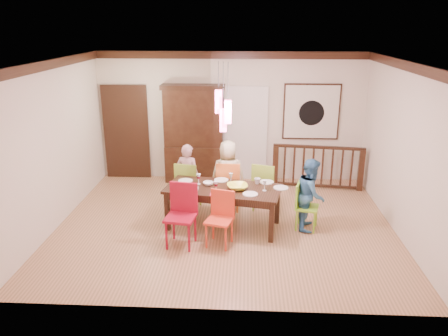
{
  "coord_description": "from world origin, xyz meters",
  "views": [
    {
      "loc": [
        0.36,
        -7.22,
        3.5
      ],
      "look_at": [
        -0.03,
        0.19,
        1.01
      ],
      "focal_mm": 35.0,
      "sensor_mm": 36.0,
      "label": 1
    }
  ],
  "objects_px": {
    "china_hutch": "(194,134)",
    "person_far_left": "(188,176)",
    "balustrade": "(318,166)",
    "person_end_right": "(311,194)",
    "chair_end_right": "(307,203)",
    "chair_far_left": "(189,182)",
    "dining_table": "(223,192)",
    "person_far_mid": "(228,174)"
  },
  "relations": [
    {
      "from": "dining_table",
      "to": "person_end_right",
      "type": "xyz_separation_m",
      "value": [
        1.53,
        0.04,
        -0.02
      ]
    },
    {
      "from": "person_far_left",
      "to": "person_end_right",
      "type": "distance_m",
      "value": 2.41
    },
    {
      "from": "balustrade",
      "to": "person_far_mid",
      "type": "xyz_separation_m",
      "value": [
        -1.92,
        -1.16,
        0.18
      ]
    },
    {
      "from": "person_far_left",
      "to": "person_end_right",
      "type": "xyz_separation_m",
      "value": [
        2.27,
        -0.8,
        -0.01
      ]
    },
    {
      "from": "balustrade",
      "to": "person_end_right",
      "type": "distance_m",
      "value": 2.06
    },
    {
      "from": "person_far_mid",
      "to": "person_end_right",
      "type": "bearing_deg",
      "value": 145.17
    },
    {
      "from": "dining_table",
      "to": "chair_far_left",
      "type": "relative_size",
      "value": 2.21
    },
    {
      "from": "chair_end_right",
      "to": "balustrade",
      "type": "xyz_separation_m",
      "value": [
        0.49,
        2.06,
        0.02
      ]
    },
    {
      "from": "dining_table",
      "to": "balustrade",
      "type": "distance_m",
      "value": 2.84
    },
    {
      "from": "dining_table",
      "to": "chair_end_right",
      "type": "xyz_separation_m",
      "value": [
        1.48,
        -0.01,
        -0.18
      ]
    },
    {
      "from": "chair_end_right",
      "to": "person_far_mid",
      "type": "bearing_deg",
      "value": 73.03
    },
    {
      "from": "china_hutch",
      "to": "balustrade",
      "type": "xyz_separation_m",
      "value": [
        2.76,
        -0.35,
        -0.61
      ]
    },
    {
      "from": "balustrade",
      "to": "person_far_left",
      "type": "xyz_separation_m",
      "value": [
        -2.7,
        -1.21,
        0.15
      ]
    },
    {
      "from": "dining_table",
      "to": "person_far_mid",
      "type": "distance_m",
      "value": 0.89
    },
    {
      "from": "chair_far_left",
      "to": "chair_end_right",
      "type": "relative_size",
      "value": 1.14
    },
    {
      "from": "person_far_mid",
      "to": "person_end_right",
      "type": "xyz_separation_m",
      "value": [
        1.49,
        -0.85,
        -0.04
      ]
    },
    {
      "from": "china_hutch",
      "to": "person_far_left",
      "type": "bearing_deg",
      "value": -87.94
    },
    {
      "from": "chair_far_left",
      "to": "china_hutch",
      "type": "relative_size",
      "value": 0.44
    },
    {
      "from": "chair_far_left",
      "to": "balustrade",
      "type": "height_order",
      "value": "chair_far_left"
    },
    {
      "from": "balustrade",
      "to": "person_far_left",
      "type": "bearing_deg",
      "value": -148.81
    },
    {
      "from": "china_hutch",
      "to": "person_far_left",
      "type": "xyz_separation_m",
      "value": [
        0.06,
        -1.56,
        -0.46
      ]
    },
    {
      "from": "chair_end_right",
      "to": "person_far_left",
      "type": "relative_size",
      "value": 0.65
    },
    {
      "from": "person_far_mid",
      "to": "chair_far_left",
      "type": "bearing_deg",
      "value": 1.9
    },
    {
      "from": "person_far_mid",
      "to": "person_end_right",
      "type": "relative_size",
      "value": 1.06
    },
    {
      "from": "chair_end_right",
      "to": "person_end_right",
      "type": "xyz_separation_m",
      "value": [
        0.06,
        0.05,
        0.16
      ]
    },
    {
      "from": "chair_far_left",
      "to": "person_far_mid",
      "type": "bearing_deg",
      "value": -161.57
    },
    {
      "from": "chair_far_left",
      "to": "person_far_left",
      "type": "distance_m",
      "value": 0.11
    },
    {
      "from": "china_hutch",
      "to": "person_far_left",
      "type": "height_order",
      "value": "china_hutch"
    },
    {
      "from": "dining_table",
      "to": "balustrade",
      "type": "height_order",
      "value": "balustrade"
    },
    {
      "from": "chair_end_right",
      "to": "person_far_left",
      "type": "height_order",
      "value": "person_far_left"
    },
    {
      "from": "dining_table",
      "to": "person_far_left",
      "type": "xyz_separation_m",
      "value": [
        -0.74,
        0.84,
        -0.02
      ]
    },
    {
      "from": "chair_end_right",
      "to": "dining_table",
      "type": "bearing_deg",
      "value": 104.81
    },
    {
      "from": "chair_far_left",
      "to": "person_far_mid",
      "type": "relative_size",
      "value": 0.71
    },
    {
      "from": "dining_table",
      "to": "person_far_left",
      "type": "distance_m",
      "value": 1.12
    },
    {
      "from": "person_far_left",
      "to": "chair_end_right",
      "type": "bearing_deg",
      "value": 174.74
    },
    {
      "from": "dining_table",
      "to": "chair_far_left",
      "type": "bearing_deg",
      "value": 143.02
    },
    {
      "from": "person_far_left",
      "to": "person_end_right",
      "type": "height_order",
      "value": "person_far_left"
    },
    {
      "from": "chair_far_left",
      "to": "person_end_right",
      "type": "bearing_deg",
      "value": 172.83
    },
    {
      "from": "chair_end_right",
      "to": "person_far_mid",
      "type": "xyz_separation_m",
      "value": [
        -1.43,
        0.9,
        0.2
      ]
    },
    {
      "from": "chair_far_left",
      "to": "person_far_left",
      "type": "height_order",
      "value": "person_far_left"
    },
    {
      "from": "dining_table",
      "to": "chair_far_left",
      "type": "xyz_separation_m",
      "value": [
        -0.71,
        0.8,
        -0.11
      ]
    },
    {
      "from": "chair_end_right",
      "to": "person_far_left",
      "type": "distance_m",
      "value": 2.38
    }
  ]
}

